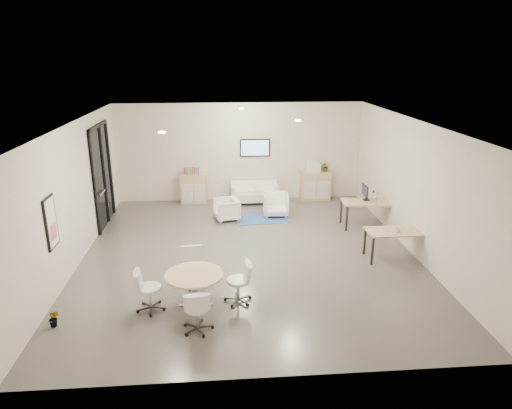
{
  "coord_description": "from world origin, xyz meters",
  "views": [
    {
      "loc": [
        -0.67,
        -10.21,
        4.68
      ],
      "look_at": [
        0.2,
        0.4,
        1.15
      ],
      "focal_mm": 32.0,
      "sensor_mm": 36.0,
      "label": 1
    }
  ],
  "objects_px": {
    "desk_rear": "(367,204)",
    "sideboard_left": "(194,188)",
    "sideboard_right": "(315,186)",
    "round_table": "(194,278)",
    "armchair_right": "(276,203)",
    "loveseat": "(254,193)",
    "armchair_left": "(227,208)",
    "desk_front": "(396,234)"
  },
  "relations": [
    {
      "from": "armchair_left",
      "to": "round_table",
      "type": "relative_size",
      "value": 0.62
    },
    {
      "from": "desk_rear",
      "to": "armchair_right",
      "type": "bearing_deg",
      "value": 160.59
    },
    {
      "from": "armchair_left",
      "to": "round_table",
      "type": "height_order",
      "value": "armchair_left"
    },
    {
      "from": "armchair_left",
      "to": "desk_rear",
      "type": "height_order",
      "value": "desk_rear"
    },
    {
      "from": "loveseat",
      "to": "round_table",
      "type": "xyz_separation_m",
      "value": [
        -1.65,
        -6.42,
        0.29
      ]
    },
    {
      "from": "loveseat",
      "to": "sideboard_left",
      "type": "bearing_deg",
      "value": 175.41
    },
    {
      "from": "sideboard_right",
      "to": "armchair_right",
      "type": "distance_m",
      "value": 2.11
    },
    {
      "from": "armchair_left",
      "to": "desk_rear",
      "type": "distance_m",
      "value": 4.04
    },
    {
      "from": "loveseat",
      "to": "desk_rear",
      "type": "bearing_deg",
      "value": -40.21
    },
    {
      "from": "round_table",
      "to": "armchair_right",
      "type": "bearing_deg",
      "value": 66.53
    },
    {
      "from": "round_table",
      "to": "desk_front",
      "type": "bearing_deg",
      "value": 21.11
    },
    {
      "from": "sideboard_left",
      "to": "sideboard_right",
      "type": "xyz_separation_m",
      "value": [
        4.03,
        -0.01,
        0.0
      ]
    },
    {
      "from": "sideboard_left",
      "to": "desk_rear",
      "type": "relative_size",
      "value": 0.65
    },
    {
      "from": "desk_rear",
      "to": "desk_front",
      "type": "distance_m",
      "value": 2.15
    },
    {
      "from": "desk_front",
      "to": "sideboard_right",
      "type": "bearing_deg",
      "value": 100.47
    },
    {
      "from": "sideboard_right",
      "to": "round_table",
      "type": "bearing_deg",
      "value": -119.54
    },
    {
      "from": "sideboard_right",
      "to": "loveseat",
      "type": "bearing_deg",
      "value": -176.49
    },
    {
      "from": "armchair_right",
      "to": "loveseat",
      "type": "bearing_deg",
      "value": 116.03
    },
    {
      "from": "desk_front",
      "to": "desk_rear",
      "type": "bearing_deg",
      "value": 89.23
    },
    {
      "from": "sideboard_left",
      "to": "sideboard_right",
      "type": "relative_size",
      "value": 0.99
    },
    {
      "from": "loveseat",
      "to": "armchair_left",
      "type": "bearing_deg",
      "value": -120.9
    },
    {
      "from": "desk_front",
      "to": "armchair_left",
      "type": "bearing_deg",
      "value": 141.73
    },
    {
      "from": "armchair_left",
      "to": "desk_front",
      "type": "relative_size",
      "value": 0.51
    },
    {
      "from": "sideboard_right",
      "to": "round_table",
      "type": "height_order",
      "value": "sideboard_right"
    },
    {
      "from": "armchair_left",
      "to": "sideboard_right",
      "type": "bearing_deg",
      "value": 107.32
    },
    {
      "from": "armchair_right",
      "to": "round_table",
      "type": "bearing_deg",
      "value": -109.79
    },
    {
      "from": "desk_rear",
      "to": "round_table",
      "type": "distance_m",
      "value": 6.09
    },
    {
      "from": "sideboard_left",
      "to": "desk_front",
      "type": "distance_m",
      "value": 6.89
    },
    {
      "from": "sideboard_left",
      "to": "round_table",
      "type": "xyz_separation_m",
      "value": [
        0.32,
        -6.56,
        0.12
      ]
    },
    {
      "from": "loveseat",
      "to": "desk_rear",
      "type": "xyz_separation_m",
      "value": [
        3.0,
        -2.48,
        0.35
      ]
    },
    {
      "from": "desk_rear",
      "to": "sideboard_left",
      "type": "bearing_deg",
      "value": 157.74
    },
    {
      "from": "sideboard_right",
      "to": "desk_rear",
      "type": "relative_size",
      "value": 0.66
    },
    {
      "from": "loveseat",
      "to": "desk_front",
      "type": "height_order",
      "value": "desk_front"
    },
    {
      "from": "armchair_right",
      "to": "desk_front",
      "type": "bearing_deg",
      "value": -49.73
    },
    {
      "from": "armchair_right",
      "to": "desk_rear",
      "type": "height_order",
      "value": "armchair_right"
    },
    {
      "from": "sideboard_left",
      "to": "armchair_left",
      "type": "xyz_separation_m",
      "value": [
        1.04,
        -1.74,
        -0.13
      ]
    },
    {
      "from": "armchair_left",
      "to": "loveseat",
      "type": "bearing_deg",
      "value": 137.05
    },
    {
      "from": "armchair_right",
      "to": "round_table",
      "type": "xyz_separation_m",
      "value": [
        -2.2,
        -5.08,
        0.22
      ]
    },
    {
      "from": "armchair_left",
      "to": "desk_front",
      "type": "height_order",
      "value": "desk_front"
    },
    {
      "from": "desk_rear",
      "to": "desk_front",
      "type": "height_order",
      "value": "desk_rear"
    },
    {
      "from": "sideboard_left",
      "to": "sideboard_right",
      "type": "height_order",
      "value": "sideboard_right"
    },
    {
      "from": "sideboard_right",
      "to": "loveseat",
      "type": "relative_size",
      "value": 0.63
    }
  ]
}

